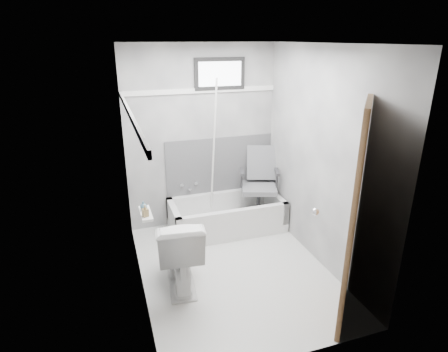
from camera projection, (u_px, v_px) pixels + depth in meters
name	position (u px, v px, depth m)	size (l,w,h in m)	color
floor	(234.00, 270.00, 4.20)	(2.60, 2.60, 0.00)	white
ceiling	(236.00, 43.00, 3.37)	(2.60, 2.60, 0.00)	silver
wall_back	(202.00, 138.00, 4.94)	(2.00, 0.02, 2.40)	slate
wall_front	(297.00, 227.00, 2.63)	(2.00, 0.02, 2.40)	slate
wall_left	(134.00, 180.00, 3.49)	(0.02, 2.60, 2.40)	slate
wall_right	(321.00, 159.00, 4.08)	(0.02, 2.60, 2.40)	slate
bathtub	(227.00, 215.00, 5.02)	(1.50, 0.70, 0.42)	silver
office_chair	(259.00, 183.00, 5.08)	(0.54, 0.54, 0.94)	slate
toilet	(179.00, 250.00, 3.83)	(0.46, 0.82, 0.80)	white
door	(403.00, 230.00, 3.00)	(0.78, 0.78, 2.00)	#53381F
window	(220.00, 74.00, 4.72)	(0.66, 0.04, 0.40)	black
backerboard	(220.00, 165.00, 5.15)	(1.50, 0.02, 0.78)	#4C4C4F
trim_back	(201.00, 91.00, 4.72)	(2.00, 0.02, 0.06)	white
trim_left	(130.00, 114.00, 3.28)	(0.02, 2.60, 0.06)	white
pole	(213.00, 153.00, 4.81)	(0.02, 0.02, 1.95)	silver
shelf	(146.00, 213.00, 3.50)	(0.10, 0.32, 0.03)	silver
soap_bottle_a	(145.00, 211.00, 3.41)	(0.05, 0.05, 0.12)	olive
soap_bottle_b	(143.00, 205.00, 3.53)	(0.06, 0.06, 0.08)	slate
faucet	(189.00, 186.00, 5.08)	(0.26, 0.10, 0.16)	silver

